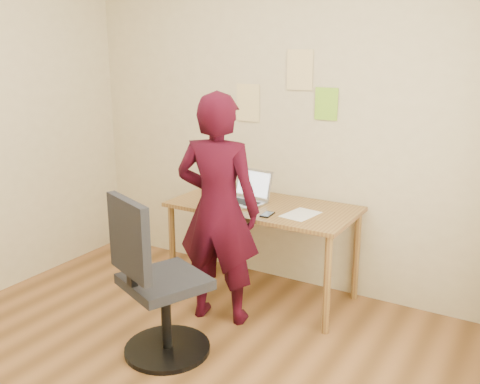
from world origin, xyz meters
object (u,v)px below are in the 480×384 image
Objects in this scene: desk at (263,216)px; office_chair at (155,290)px; phone at (267,214)px; laptop at (246,195)px; person at (218,210)px.

desk is 1.13m from office_chair.
phone is (0.14, -0.21, 0.09)m from desk.
laptop is at bearing 140.05° from phone.
desk is 1.32× the size of office_chair.
phone is (0.30, -0.21, -0.05)m from laptop.
desk is 10.24× the size of phone.
person is at bearing -101.84° from desk.
laptop is 0.23× the size of person.
laptop is 0.35× the size of office_chair.
desk is at bearing 6.86° from laptop.
phone is 0.98m from office_chair.
desk is 3.80× the size of laptop.
desk is 0.21m from laptop.
person is (-0.24, -0.27, 0.07)m from phone.
office_chair reaches higher than phone.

